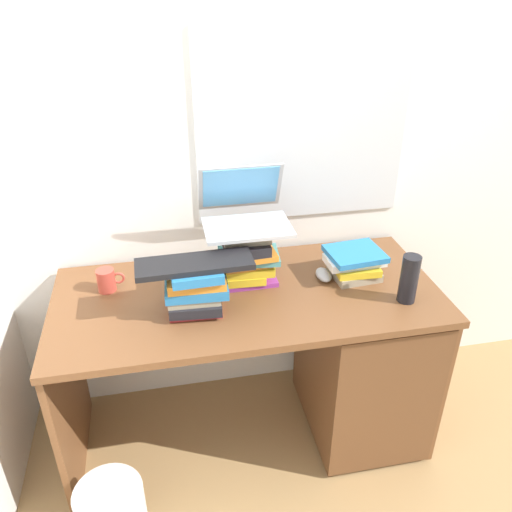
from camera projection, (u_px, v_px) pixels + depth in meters
The scene contains 11 objects.
ground_plane at pixel (249, 430), 2.43m from camera, with size 6.00×6.00×0.00m, color #9E7A4C.
wall_back at pixel (230, 134), 2.12m from camera, with size 6.00×0.06×2.60m.
desk at pixel (338, 354), 2.27m from camera, with size 1.52×0.69×0.77m.
book_stack_tall at pixel (247, 256), 2.06m from camera, with size 0.25×0.20×0.24m.
book_stack_keyboard_riser at pixel (196, 288), 1.90m from camera, with size 0.24×0.19×0.19m.
book_stack_side at pixel (355, 263), 2.13m from camera, with size 0.24×0.21×0.12m.
laptop at pixel (244, 210), 2.03m from camera, with size 0.34×0.31×0.22m.
keyboard at pixel (194, 264), 1.85m from camera, with size 0.42×0.14×0.02m, color black.
computer_mouse at pixel (324, 275), 2.14m from camera, with size 0.06×0.10×0.04m, color #A5A8AD.
mug at pixel (107, 280), 2.05m from camera, with size 0.11×0.07×0.09m.
water_bottle at pixel (409, 279), 1.96m from camera, with size 0.07×0.07×0.19m, color black.
Camera 1 is at (-0.30, -1.68, 1.91)m, focal length 36.34 mm.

